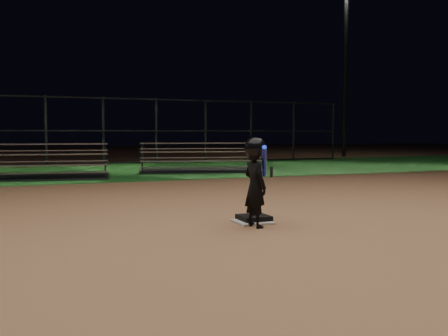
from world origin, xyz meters
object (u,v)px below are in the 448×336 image
child_batter (255,179)px  light_pole_right (346,56)px  batting_tee (254,208)px  bleacher_left (35,172)px  bleacher_right (200,166)px  home_plate (252,222)px

child_batter → light_pole_right: light_pole_right is taller
batting_tee → bleacher_left: size_ratio=0.21×
bleacher_left → child_batter: bearing=-65.4°
batting_tee → bleacher_right: (2.11, 8.31, 0.01)m
batting_tee → home_plate: bearing=-127.0°
batting_tee → light_pole_right: 19.66m
home_plate → child_batter: bearing=-108.9°
bleacher_left → bleacher_right: bleacher_left is taller
bleacher_right → light_pole_right: 12.75m
batting_tee → child_batter: 0.58m
home_plate → bleacher_left: (-2.49, 7.78, 0.17)m
batting_tee → child_batter: bearing=-112.9°
bleacher_right → light_pole_right: light_pole_right is taller
batting_tee → light_pole_right: size_ratio=0.10×
home_plate → bleacher_left: bearing=107.7°
bleacher_right → light_pole_right: (9.84, 6.57, 4.77)m
home_plate → light_pole_right: 19.79m
bleacher_left → bleacher_right: 4.69m
light_pole_right → child_batter: bearing=-128.5°
batting_tee → bleacher_left: bearing=108.2°
child_batter → bleacher_left: child_batter is taller
bleacher_left → light_pole_right: 16.85m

